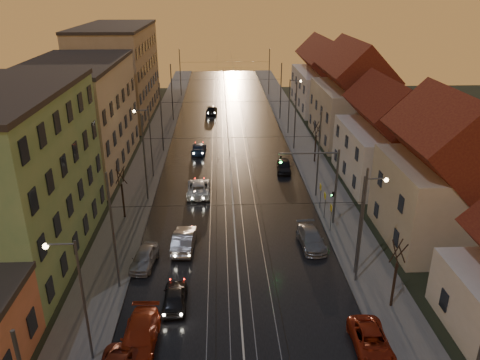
{
  "coord_description": "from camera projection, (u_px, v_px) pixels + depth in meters",
  "views": [
    {
      "loc": [
        -1.18,
        -19.44,
        20.23
      ],
      "look_at": [
        0.64,
        21.04,
        3.25
      ],
      "focal_mm": 35.0,
      "sensor_mm": 36.0,
      "label": 1
    }
  ],
  "objects": [
    {
      "name": "catenary_pole_l_5",
      "position": [
        180.0,
        73.0,
        90.03
      ],
      "size": [
        0.16,
        0.16,
        9.0
      ],
      "primitive_type": "cylinder",
      "color": "#595B60",
      "rests_on": "ground"
    },
    {
      "name": "road",
      "position": [
        229.0,
        148.0,
        62.63
      ],
      "size": [
        16.0,
        120.0,
        0.04
      ],
      "primitive_type": "cube",
      "color": "black",
      "rests_on": "ground"
    },
    {
      "name": "sidewalk_right",
      "position": [
        303.0,
        146.0,
        63.02
      ],
      "size": [
        4.0,
        120.0,
        0.15
      ],
      "primitive_type": "cube",
      "color": "#4C4C4C",
      "rests_on": "ground"
    },
    {
      "name": "bare_tree_1",
      "position": [
        395.0,
        276.0,
        30.77
      ],
      "size": [
        1.09,
        1.09,
        5.11
      ],
      "color": "black",
      "rests_on": "ground"
    },
    {
      "name": "catenary_pole_r_2",
      "position": [
        318.0,
        156.0,
        46.51
      ],
      "size": [
        0.16,
        0.16,
        9.0
      ],
      "primitive_type": "cylinder",
      "color": "#595B60",
      "rests_on": "ground"
    },
    {
      "name": "tram_rail_2",
      "position": [
        235.0,
        147.0,
        62.65
      ],
      "size": [
        0.06,
        120.0,
        0.03
      ],
      "primitive_type": "cube",
      "color": "gray",
      "rests_on": "road"
    },
    {
      "name": "driving_car_1",
      "position": [
        184.0,
        240.0,
        38.54
      ],
      "size": [
        1.91,
        4.81,
        1.56
      ],
      "primitive_type": "imported",
      "rotation": [
        0.0,
        0.0,
        3.09
      ],
      "color": "gray",
      "rests_on": "ground"
    },
    {
      "name": "driving_car_2",
      "position": [
        199.0,
        188.0,
        48.56
      ],
      "size": [
        2.43,
        5.14,
        1.42
      ],
      "primitive_type": "imported",
      "rotation": [
        0.0,
        0.0,
        3.16
      ],
      "color": "silver",
      "rests_on": "ground"
    },
    {
      "name": "bare_tree_0",
      "position": [
        123.0,
        194.0,
        42.83
      ],
      "size": [
        1.09,
        1.09,
        5.11
      ],
      "color": "black",
      "rests_on": "ground"
    },
    {
      "name": "catenary_pole_l_3",
      "position": [
        161.0,
        118.0,
        59.62
      ],
      "size": [
        0.16,
        0.16,
        9.0
      ],
      "primitive_type": "cylinder",
      "color": "#595B60",
      "rests_on": "ground"
    },
    {
      "name": "tram_rail_3",
      "position": [
        245.0,
        147.0,
        62.71
      ],
      "size": [
        0.06,
        120.0,
        0.03
      ],
      "primitive_type": "cube",
      "color": "gray",
      "rests_on": "road"
    },
    {
      "name": "catenary_pole_r_1",
      "position": [
        361.0,
        228.0,
        32.69
      ],
      "size": [
        0.16,
        0.16,
        9.0
      ],
      "primitive_type": "cylinder",
      "color": "#595B60",
      "rests_on": "ground"
    },
    {
      "name": "house_right_1",
      "position": [
        443.0,
        180.0,
        38.2
      ],
      "size": [
        8.67,
        10.2,
        10.8
      ],
      "color": "#B7A98D",
      "rests_on": "ground"
    },
    {
      "name": "driving_car_4",
      "position": [
        212.0,
        110.0,
        78.88
      ],
      "size": [
        2.14,
        4.42,
        1.45
      ],
      "primitive_type": "imported",
      "rotation": [
        0.0,
        0.0,
        3.04
      ],
      "color": "black",
      "rests_on": "ground"
    },
    {
      "name": "sidewalk_left",
      "position": [
        154.0,
        148.0,
        62.19
      ],
      "size": [
        4.0,
        120.0,
        0.15
      ],
      "primitive_type": "cube",
      "color": "#4C4C4C",
      "rests_on": "ground"
    },
    {
      "name": "street_lamp_1",
      "position": [
        365.0,
        216.0,
        33.49
      ],
      "size": [
        1.75,
        0.32,
        8.0
      ],
      "color": "#595B60",
      "rests_on": "ground"
    },
    {
      "name": "catenary_pole_r_4",
      "position": [
        281.0,
        92.0,
        74.15
      ],
      "size": [
        0.16,
        0.16,
        9.0
      ],
      "primitive_type": "cylinder",
      "color": "#595B60",
      "rests_on": "ground"
    },
    {
      "name": "catenary_pole_r_3",
      "position": [
        295.0,
        116.0,
        60.33
      ],
      "size": [
        0.16,
        0.16,
        9.0
      ],
      "primitive_type": "cylinder",
      "color": "#595B60",
      "rests_on": "ground"
    },
    {
      "name": "house_right_4",
      "position": [
        324.0,
        80.0,
        80.74
      ],
      "size": [
        9.18,
        16.32,
        10.0
      ],
      "color": "silver",
      "rests_on": "ground"
    },
    {
      "name": "traffic_light_mast",
      "position": [
        325.0,
        178.0,
        40.92
      ],
      "size": [
        5.3,
        0.32,
        7.2
      ],
      "color": "#595B60",
      "rests_on": "ground"
    },
    {
      "name": "bare_tree_2",
      "position": [
        316.0,
        143.0,
        56.58
      ],
      "size": [
        1.09,
        1.09,
        5.11
      ],
      "color": "black",
      "rests_on": "ground"
    },
    {
      "name": "house_right_2",
      "position": [
        388.0,
        141.0,
        50.49
      ],
      "size": [
        9.18,
        12.24,
        9.2
      ],
      "color": "silver",
      "rests_on": "ground"
    },
    {
      "name": "parked_right_2",
      "position": [
        284.0,
        166.0,
        54.43
      ],
      "size": [
        1.96,
        4.13,
        1.36
      ],
      "primitive_type": "imported",
      "rotation": [
        0.0,
        0.0,
        -0.09
      ],
      "color": "black",
      "rests_on": "ground"
    },
    {
      "name": "house_right_3",
      "position": [
        352.0,
        99.0,
        63.86
      ],
      "size": [
        9.18,
        14.28,
        11.5
      ],
      "color": "#B7A98D",
      "rests_on": "ground"
    },
    {
      "name": "parked_right_1",
      "position": [
        311.0,
        239.0,
        38.95
      ],
      "size": [
        2.17,
        4.74,
        1.34
      ],
      "primitive_type": "imported",
      "rotation": [
        0.0,
        0.0,
        0.06
      ],
      "color": "gray",
      "rests_on": "ground"
    },
    {
      "name": "apartment_left_3",
      "position": [
        118.0,
        73.0,
        75.79
      ],
      "size": [
        10.0,
        24.0,
        14.0
      ],
      "primitive_type": "cube",
      "color": "#978261",
      "rests_on": "ground"
    },
    {
      "name": "street_lamp_2",
      "position": [
        148.0,
        136.0,
        51.16
      ],
      "size": [
        1.75,
        0.32,
        8.0
      ],
      "color": "#595B60",
      "rests_on": "ground"
    },
    {
      "name": "catenary_pole_l_4",
      "position": [
        172.0,
        93.0,
        73.44
      ],
      "size": [
        0.16,
        0.16,
        9.0
      ],
      "primitive_type": "cylinder",
      "color": "#595B60",
      "rests_on": "ground"
    },
    {
      "name": "parked_left_2",
      "position": [
        140.0,
        337.0,
        28.01
      ],
      "size": [
        2.23,
        5.13,
        1.47
      ],
      "primitive_type": "imported",
      "rotation": [
        0.0,
        0.0,
        -0.03
      ],
      "color": "maroon",
      "rests_on": "ground"
    },
    {
      "name": "street_lamp_0",
      "position": [
        77.0,
        291.0,
        25.36
      ],
      "size": [
        1.75,
        0.32,
        8.0
      ],
      "color": "#595B60",
      "rests_on": "ground"
    },
    {
      "name": "driving_car_0",
      "position": [
        175.0,
        297.0,
        31.71
      ],
      "size": [
        1.63,
        3.93,
        1.33
      ],
      "primitive_type": "imported",
      "rotation": [
        0.0,
        0.0,
        3.16
      ],
      "color": "black",
      "rests_on": "ground"
    },
    {
      "name": "parked_left_3",
      "position": [
        144.0,
        258.0,
        36.22
      ],
      "size": [
        2.13,
        4.18,
        1.36
      ],
      "primitive_type": "imported",
      "rotation": [
        0.0,
        0.0,
        -0.13
      ],
      "color": "#A0A1A6",
      "rests_on": "ground"
    },
    {
      "name": "apartment_left_1",
      "position": [
        6.0,
        180.0,
        35.44
      ],
      "size": [
        10.0,
        18.0,
        13.0
      ],
      "primitive_type": "cube",
      "color": "#64945E",
      "rests_on": "ground"
    },
    {
      "name": "catenary_pole_r_5",
      "position": [
        269.0,
        72.0,
        90.74
      ],
      "size": [
        0.16,
        0.16,
        9.0
      ],
      "primitive_type": "cylinder",
      "color": "#595B60",
      "rests_on": "ground"
    },
    {
      "name": "tram_rail_0",
      "position": [
        212.0,
        148.0,
        62.53
      ],
      "size": [
        0.06,
        120.0,
        0.03
      ],
      "primitive_type": "cube",
      "color": "gray",
      "rests_on": "road"
    },
    {
      "name": "apartment_left_2",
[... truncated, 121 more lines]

